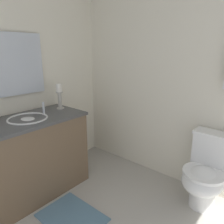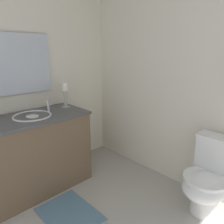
# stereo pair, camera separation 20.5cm
# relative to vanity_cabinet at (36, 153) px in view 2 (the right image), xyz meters

# --- Properties ---
(wall_back) EXTENTS (3.14, 0.04, 2.45)m
(wall_back) POSITION_rel_vanity_cabinet_xyz_m (1.24, 1.26, 0.79)
(wall_back) COLOR silver
(wall_back) RESTS_ON ground
(wall_left) EXTENTS (0.04, 2.57, 2.45)m
(wall_left) POSITION_rel_vanity_cabinet_xyz_m (-0.33, -0.02, 0.79)
(wall_left) COLOR silver
(wall_left) RESTS_ON ground
(vanity_cabinet) EXTENTS (0.58, 1.14, 0.86)m
(vanity_cabinet) POSITION_rel_vanity_cabinet_xyz_m (0.00, 0.00, 0.00)
(vanity_cabinet) COLOR brown
(vanity_cabinet) RESTS_ON ground
(sink_basin) EXTENTS (0.40, 0.40, 0.24)m
(sink_basin) POSITION_rel_vanity_cabinet_xyz_m (-0.00, 0.00, 0.39)
(sink_basin) COLOR white
(sink_basin) RESTS_ON vanity_cabinet
(mirror) EXTENTS (0.02, 0.78, 0.65)m
(mirror) POSITION_rel_vanity_cabinet_xyz_m (-0.28, 0.00, 0.95)
(mirror) COLOR silver
(candle_holder_tall) EXTENTS (0.09, 0.09, 0.30)m
(candle_holder_tall) POSITION_rel_vanity_cabinet_xyz_m (-0.07, 0.45, 0.59)
(candle_holder_tall) COLOR #B7B2A5
(candle_holder_tall) RESTS_ON vanity_cabinet
(toilet) EXTENTS (0.39, 0.54, 0.75)m
(toilet) POSITION_rel_vanity_cabinet_xyz_m (1.50, 0.98, -0.07)
(toilet) COLOR white
(toilet) RESTS_ON ground
(bath_mat) EXTENTS (0.60, 0.44, 0.02)m
(bath_mat) POSITION_rel_vanity_cabinet_xyz_m (0.62, 0.00, -0.42)
(bath_mat) COLOR slate
(bath_mat) RESTS_ON ground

